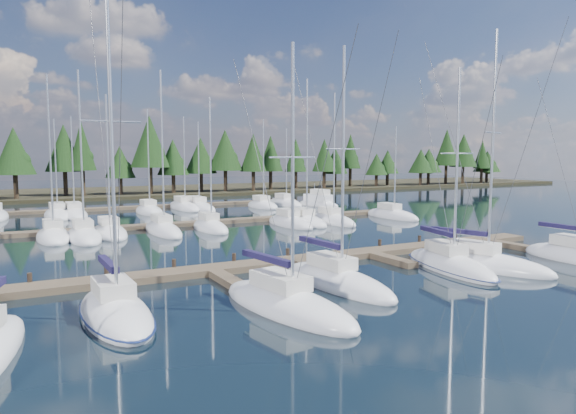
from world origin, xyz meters
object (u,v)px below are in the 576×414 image
main_dock (299,262)px  front_sailboat_3 (336,281)px  front_sailboat_4 (449,265)px  motor_yacht_right (318,203)px  front_sailboat_1 (115,312)px  front_sailboat_5 (480,263)px  front_sailboat_2 (286,304)px

main_dock → front_sailboat_3: size_ratio=3.18×
front_sailboat_4 → motor_yacht_right: bearing=69.7°
front_sailboat_1 → front_sailboat_4: (20.71, 0.31, -0.02)m
front_sailboat_5 → front_sailboat_1: bearing=179.1°
front_sailboat_5 → front_sailboat_4: bearing=162.3°
motor_yacht_right → front_sailboat_2: bearing=-123.3°
main_dock → motor_yacht_right: (22.84, 34.79, 0.24)m
front_sailboat_1 → front_sailboat_2: (7.32, -2.49, -0.02)m
front_sailboat_1 → front_sailboat_4: bearing=0.9°
motor_yacht_right → front_sailboat_3: bearing=-120.4°
main_dock → front_sailboat_4: size_ratio=3.27×
front_sailboat_2 → front_sailboat_3: (4.58, 2.64, 0.01)m
front_sailboat_1 → front_sailboat_3: (11.90, 0.15, -0.01)m
main_dock → front_sailboat_1: (-12.78, -5.87, 0.10)m
front_sailboat_4 → motor_yacht_right: 43.01m
front_sailboat_2 → front_sailboat_5: (15.47, 2.15, 0.03)m
front_sailboat_4 → front_sailboat_5: bearing=-17.7°
main_dock → motor_yacht_right: size_ratio=5.32×
front_sailboat_3 → front_sailboat_1: bearing=-179.3°
front_sailboat_1 → front_sailboat_4: front_sailboat_1 is taller
front_sailboat_5 → motor_yacht_right: 42.97m
main_dock → front_sailboat_5: (10.01, -6.21, 0.10)m
front_sailboat_5 → front_sailboat_2: bearing=-172.1°
front_sailboat_1 → front_sailboat_3: front_sailboat_1 is taller
front_sailboat_2 → front_sailboat_5: front_sailboat_5 is taller
front_sailboat_3 → front_sailboat_4: front_sailboat_3 is taller
front_sailboat_4 → front_sailboat_5: front_sailboat_5 is taller
front_sailboat_1 → front_sailboat_5: 22.79m
front_sailboat_2 → front_sailboat_5: bearing=7.9°
front_sailboat_1 → front_sailboat_2: bearing=-18.8°
front_sailboat_3 → front_sailboat_4: 8.81m
front_sailboat_3 → front_sailboat_5: 10.90m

